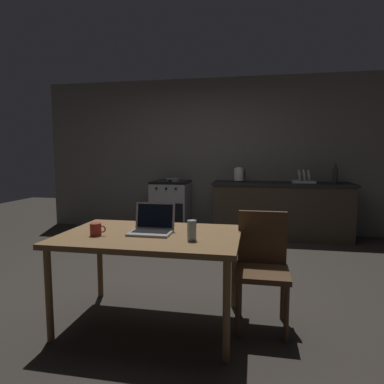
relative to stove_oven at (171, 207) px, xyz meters
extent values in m
plane|color=#2D2823|center=(0.55, -2.16, -0.44)|extent=(12.00, 12.00, 0.00)
cube|color=#646159|center=(0.85, 0.35, 0.87)|extent=(6.40, 0.10, 2.62)
cube|color=#382D23|center=(1.81, 0.00, -0.02)|extent=(2.10, 0.60, 0.85)
cube|color=black|center=(1.81, 0.00, 0.42)|extent=(2.16, 0.64, 0.04)
cube|color=gray|center=(0.00, 0.00, -0.02)|extent=(0.60, 0.60, 0.85)
cube|color=black|center=(0.00, 0.00, 0.42)|extent=(0.60, 0.60, 0.04)
cube|color=black|center=(0.00, -0.30, -0.09)|extent=(0.54, 0.01, 0.39)
cylinder|color=black|center=(-0.16, -0.31, 0.34)|extent=(0.04, 0.02, 0.04)
cylinder|color=black|center=(0.00, -0.31, 0.34)|extent=(0.04, 0.02, 0.04)
cylinder|color=black|center=(0.16, -0.31, 0.34)|extent=(0.04, 0.02, 0.04)
cube|color=brown|center=(0.61, -3.02, 0.25)|extent=(1.37, 0.90, 0.04)
cylinder|color=brown|center=(-0.01, -3.42, -0.10)|extent=(0.05, 0.05, 0.68)
cylinder|color=brown|center=(1.23, -3.42, -0.10)|extent=(0.05, 0.05, 0.68)
cylinder|color=brown|center=(-0.01, -2.63, -0.10)|extent=(0.05, 0.05, 0.68)
cylinder|color=brown|center=(1.23, -2.63, -0.10)|extent=(0.05, 0.05, 0.68)
cube|color=#4C331E|center=(1.46, -2.95, -0.01)|extent=(0.40, 0.40, 0.04)
cube|color=#4C331E|center=(1.46, -2.77, 0.22)|extent=(0.38, 0.04, 0.42)
cylinder|color=#4C331E|center=(1.29, -3.12, -0.24)|extent=(0.04, 0.04, 0.42)
cylinder|color=#4C331E|center=(1.63, -3.12, -0.24)|extent=(0.04, 0.04, 0.42)
cylinder|color=#4C331E|center=(1.29, -2.78, -0.24)|extent=(0.04, 0.04, 0.42)
cylinder|color=#4C331E|center=(1.63, -2.78, -0.24)|extent=(0.04, 0.04, 0.42)
cube|color=#99999E|center=(0.62, -3.04, 0.28)|extent=(0.32, 0.22, 0.02)
cube|color=black|center=(0.62, -3.03, 0.29)|extent=(0.28, 0.12, 0.00)
cube|color=#99999E|center=(0.62, -2.91, 0.39)|extent=(0.32, 0.05, 0.21)
cube|color=black|center=(0.62, -2.92, 0.39)|extent=(0.29, 0.03, 0.18)
cylinder|color=black|center=(1.13, 0.00, 0.45)|extent=(0.17, 0.17, 0.02)
cylinder|color=silver|center=(1.13, 0.00, 0.57)|extent=(0.16, 0.16, 0.20)
cylinder|color=silver|center=(1.13, 0.00, 0.67)|extent=(0.09, 0.09, 0.02)
cube|color=black|center=(1.23, 0.00, 0.58)|extent=(0.02, 0.02, 0.14)
cylinder|color=#2D2D33|center=(2.59, -0.05, 0.55)|extent=(0.08, 0.08, 0.21)
cone|color=#2D2D33|center=(2.59, -0.05, 0.69)|extent=(0.08, 0.08, 0.06)
cylinder|color=black|center=(2.59, -0.05, 0.73)|extent=(0.04, 0.04, 0.02)
cylinder|color=gray|center=(0.04, -0.02, 0.45)|extent=(0.23, 0.23, 0.01)
torus|color=gray|center=(0.04, -0.02, 0.48)|extent=(0.25, 0.25, 0.02)
cylinder|color=black|center=(0.04, -0.22, 0.46)|extent=(0.02, 0.18, 0.02)
cylinder|color=#9E2D28|center=(0.23, -3.16, 0.32)|extent=(0.08, 0.08, 0.09)
torus|color=#9E2D28|center=(0.28, -3.16, 0.32)|extent=(0.05, 0.01, 0.05)
cylinder|color=#99B7C6|center=(0.96, -3.16, 0.35)|extent=(0.07, 0.07, 0.14)
cube|color=silver|center=(2.14, 0.00, 0.46)|extent=(0.34, 0.26, 0.03)
cylinder|color=white|center=(2.07, 0.00, 0.56)|extent=(0.04, 0.18, 0.18)
cylinder|color=white|center=(2.14, 0.00, 0.56)|extent=(0.04, 0.18, 0.18)
cylinder|color=white|center=(2.21, 0.00, 0.56)|extent=(0.04, 0.18, 0.18)
camera|label=1|loc=(1.40, -5.44, 0.87)|focal=31.26mm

